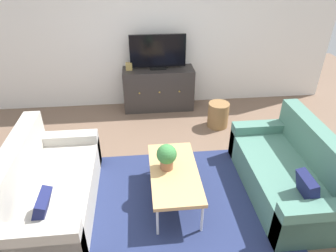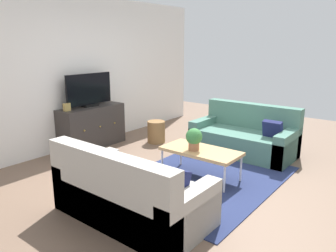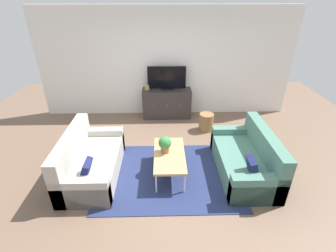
% 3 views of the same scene
% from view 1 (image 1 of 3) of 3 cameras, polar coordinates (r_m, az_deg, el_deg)
% --- Properties ---
extents(ground_plane, '(10.00, 10.00, 0.00)m').
position_cam_1_polar(ground_plane, '(3.81, 0.76, -12.48)').
color(ground_plane, brown).
extents(wall_back, '(6.40, 0.12, 2.70)m').
position_cam_1_polar(wall_back, '(5.45, -2.34, 17.62)').
color(wall_back, white).
rests_on(wall_back, ground_plane).
extents(area_rug, '(2.50, 1.90, 0.01)m').
position_cam_1_polar(area_rug, '(3.70, 1.03, -14.01)').
color(area_rug, navy).
rests_on(area_rug, ground_plane).
extents(couch_left_side, '(0.87, 1.70, 0.83)m').
position_cam_1_polar(couch_left_side, '(3.71, -22.18, -11.24)').
color(couch_left_side, '#B2ADA3').
rests_on(couch_left_side, ground_plane).
extents(couch_right_side, '(0.87, 1.70, 0.83)m').
position_cam_1_polar(couch_right_side, '(3.96, 22.42, -8.27)').
color(couch_right_side, '#4C7A6B').
rests_on(couch_right_side, ground_plane).
extents(coffee_table, '(0.54, 1.10, 0.42)m').
position_cam_1_polar(coffee_table, '(3.48, 1.18, -8.89)').
color(coffee_table, tan).
rests_on(coffee_table, ground_plane).
extents(potted_plant, '(0.23, 0.23, 0.31)m').
position_cam_1_polar(potted_plant, '(3.40, -0.25, -5.65)').
color(potted_plant, '#936042').
rests_on(potted_plant, coffee_table).
extents(tv_console, '(1.24, 0.47, 0.75)m').
position_cam_1_polar(tv_console, '(5.50, -1.80, 7.02)').
color(tv_console, '#332D2B').
rests_on(tv_console, ground_plane).
extents(flat_screen_tv, '(0.95, 0.16, 0.59)m').
position_cam_1_polar(flat_screen_tv, '(5.28, -1.94, 13.77)').
color(flat_screen_tv, black).
rests_on(flat_screen_tv, tv_console).
extents(mantel_clock, '(0.11, 0.07, 0.13)m').
position_cam_1_polar(mantel_clock, '(5.33, -7.37, 11.07)').
color(mantel_clock, tan).
rests_on(mantel_clock, tv_console).
extents(wicker_basket, '(0.34, 0.34, 0.42)m').
position_cam_1_polar(wicker_basket, '(5.05, 9.44, 2.10)').
color(wicker_basket, olive).
rests_on(wicker_basket, ground_plane).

